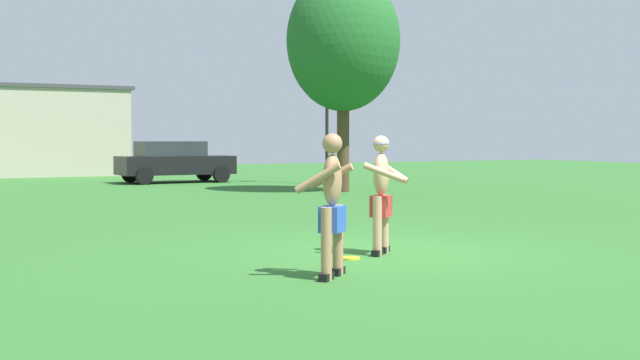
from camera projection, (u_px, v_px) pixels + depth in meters
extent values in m
plane|color=#2D6628|center=(388.00, 252.00, 11.81)|extent=(80.00, 80.00, 0.00)
cube|color=black|center=(384.00, 249.00, 11.77)|extent=(0.27, 0.26, 0.09)
cylinder|color=tan|center=(384.00, 224.00, 11.76)|extent=(0.13, 0.13, 0.85)
cube|color=black|center=(377.00, 253.00, 11.44)|extent=(0.27, 0.26, 0.09)
cylinder|color=tan|center=(377.00, 226.00, 11.42)|extent=(0.13, 0.13, 0.85)
cube|color=red|center=(381.00, 206.00, 11.57)|extent=(0.42, 0.42, 0.31)
ellipsoid|color=tan|center=(381.00, 174.00, 11.55)|extent=(0.40, 0.39, 0.62)
cylinder|color=tan|center=(392.00, 171.00, 11.73)|extent=(0.32, 0.54, 0.36)
cylinder|color=tan|center=(383.00, 173.00, 11.30)|extent=(0.54, 0.38, 0.29)
sphere|color=tan|center=(381.00, 144.00, 11.53)|extent=(0.24, 0.24, 0.24)
cone|color=#194CA5|center=(381.00, 139.00, 11.52)|extent=(0.35, 0.35, 0.13)
cube|color=black|center=(326.00, 277.00, 9.44)|extent=(0.27, 0.26, 0.09)
cylinder|color=tan|center=(326.00, 244.00, 9.42)|extent=(0.13, 0.13, 0.86)
cube|color=black|center=(338.00, 271.00, 9.83)|extent=(0.27, 0.26, 0.09)
cylinder|color=tan|center=(338.00, 240.00, 9.81)|extent=(0.13, 0.13, 0.86)
cube|color=blue|center=(332.00, 219.00, 9.60)|extent=(0.41, 0.41, 0.31)
ellipsoid|color=tan|center=(332.00, 180.00, 9.58)|extent=(0.39, 0.38, 0.62)
cylinder|color=tan|center=(318.00, 178.00, 9.40)|extent=(0.49, 0.42, 0.38)
cylinder|color=tan|center=(331.00, 176.00, 9.82)|extent=(0.48, 0.46, 0.33)
sphere|color=tan|center=(332.00, 143.00, 9.55)|extent=(0.24, 0.24, 0.24)
cylinder|color=yellow|center=(350.00, 258.00, 11.14)|extent=(0.27, 0.27, 0.03)
cube|color=black|center=(176.00, 165.00, 30.77)|extent=(4.35, 1.92, 0.70)
cube|color=#282D33|center=(170.00, 149.00, 30.64)|extent=(2.45, 1.65, 0.56)
cylinder|color=black|center=(204.00, 173.00, 32.31)|extent=(0.65, 0.24, 0.64)
cylinder|color=black|center=(221.00, 174.00, 30.74)|extent=(0.65, 0.24, 0.64)
cylinder|color=black|center=(130.00, 174.00, 30.84)|extent=(0.65, 0.24, 0.64)
cylinder|color=black|center=(144.00, 176.00, 29.27)|extent=(0.65, 0.24, 0.64)
cylinder|color=black|center=(327.00, 105.00, 29.64)|extent=(0.12, 0.12, 5.81)
cube|color=#333338|center=(327.00, 22.00, 29.48)|extent=(0.60, 0.24, 0.20)
cube|color=#B2A893|center=(27.00, 133.00, 36.48)|extent=(8.40, 4.29, 3.90)
cube|color=#3F3F44|center=(26.00, 88.00, 36.37)|extent=(8.74, 4.46, 0.16)
cylinder|color=#4C3823|center=(343.00, 141.00, 25.34)|extent=(0.39, 0.39, 3.20)
ellipsoid|color=#236028|center=(343.00, 41.00, 25.18)|extent=(3.56, 3.56, 4.42)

